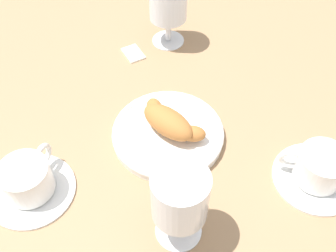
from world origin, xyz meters
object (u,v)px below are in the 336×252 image
object	(u,v)px
juice_glass_left	(168,4)
pastry_plate	(168,133)
coffee_cup_near	(29,181)
croissant_large	(169,122)
juice_glass_right	(180,198)
sugar_packet	(133,53)
coffee_cup_far	(318,169)

from	to	relation	value
juice_glass_left	pastry_plate	bearing A→B (deg)	-40.29
pastry_plate	juice_glass_left	bearing A→B (deg)	139.71
coffee_cup_near	croissant_large	bearing A→B (deg)	76.75
juice_glass_right	sugar_packet	xyz separation A→B (m)	(-0.36, 0.19, -0.09)
pastry_plate	coffee_cup_near	bearing A→B (deg)	-103.53
juice_glass_left	sugar_packet	distance (m)	0.12
pastry_plate	coffee_cup_near	size ratio (longest dim) A/B	1.41
juice_glass_left	croissant_large	bearing A→B (deg)	-39.83
coffee_cup_near	juice_glass_left	bearing A→B (deg)	109.93
coffee_cup_far	pastry_plate	bearing A→B (deg)	-150.12
croissant_large	pastry_plate	bearing A→B (deg)	-81.38
juice_glass_left	coffee_cup_far	bearing A→B (deg)	-6.37
coffee_cup_near	sugar_packet	size ratio (longest dim) A/B	2.72
coffee_cup_far	sugar_packet	size ratio (longest dim) A/B	2.72
coffee_cup_far	sugar_packet	xyz separation A→B (m)	(-0.43, -0.04, -0.02)
croissant_large	juice_glass_left	xyz separation A→B (m)	(-0.20, 0.17, 0.05)
croissant_large	sugar_packet	world-z (taller)	croissant_large
pastry_plate	juice_glass_left	xyz separation A→B (m)	(-0.20, 0.17, 0.08)
croissant_large	sugar_packet	distance (m)	0.23
croissant_large	sugar_packet	xyz separation A→B (m)	(-0.21, 0.08, -0.03)
coffee_cup_far	sugar_packet	world-z (taller)	coffee_cup_far
coffee_cup_far	sugar_packet	distance (m)	0.43
croissant_large	sugar_packet	bearing A→B (deg)	158.73
juice_glass_left	juice_glass_right	bearing A→B (deg)	-38.26
juice_glass_left	sugar_packet	xyz separation A→B (m)	(-0.01, -0.08, -0.09)
croissant_large	juice_glass_right	bearing A→B (deg)	-35.93
pastry_plate	sugar_packet	distance (m)	0.23
sugar_packet	coffee_cup_far	bearing A→B (deg)	16.39
croissant_large	sugar_packet	size ratio (longest dim) A/B	2.71
juice_glass_right	sugar_packet	size ratio (longest dim) A/B	2.80
coffee_cup_near	sugar_packet	xyz separation A→B (m)	(-0.16, 0.32, -0.02)
sugar_packet	croissant_large	bearing A→B (deg)	-9.85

